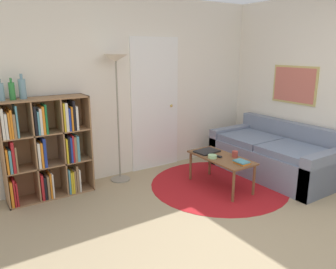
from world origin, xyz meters
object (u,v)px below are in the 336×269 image
Objects in this scene: floor_lamp at (116,74)px; cup at (235,154)px; bottle_right at (22,89)px; bottle_middle at (12,91)px; bowl at (212,156)px; bookshelf at (46,148)px; coffee_table at (221,160)px; couch at (275,156)px; laptop at (207,151)px; bottle_left at (0,92)px.

cup is (1.19, -1.11, -1.05)m from floor_lamp.
floor_lamp is 1.20m from bottle_right.
bowl is at bearing -24.21° from bottle_middle.
floor_lamp is (1.00, -0.01, 0.88)m from bookshelf.
coffee_table is (1.04, -1.00, -1.14)m from floor_lamp.
bowl is 2.51m from bottle_right.
bottle_middle is (-2.35, 1.02, 1.00)m from coffee_table.
cup is (-0.90, -0.04, 0.20)m from couch.
bottle_middle is (-2.32, 0.75, 0.94)m from laptop.
bookshelf is at bearing 160.68° from couch.
bottle_left is 0.99× the size of bottle_middle.
bottle_right reaches higher than laptop.
bottle_middle is at bearing 162.13° from couch.
bowl is (-0.13, 0.03, 0.07)m from coffee_table.
bookshelf is at bearing -6.87° from bottle_right.
couch is 3.74m from bottle_middle.
bowl is at bearing -46.83° from floor_lamp.
bottle_right is (-2.23, 1.03, 1.02)m from coffee_table.
bottle_left is at bearing -175.03° from bottle_right.
couch is at bearing -18.62° from bottle_right.
floor_lamp is at bearing -1.76° from bottle_right.
bottle_right reaches higher than cup.
bottle_right is at bearing 154.38° from bowl.
coffee_table is 0.21m from cup.
cup is 2.89m from bottle_middle.
bottle_left is 0.85× the size of bottle_right.
bookshelf is at bearing -0.36° from bottle_left.
bottle_middle is at bearing -174.95° from bottle_right.
bookshelf is 5.12× the size of bottle_left.
bookshelf is 10.57× the size of bowl.
bottle_right reaches higher than bowl.
floor_lamp is at bearing 133.17° from bowl.
floor_lamp is at bearing 136.31° from coffee_table.
bowl is 0.48× the size of bottle_middle.
floor_lamp is 7.15× the size of bottle_left.
laptop is at bearing -35.55° from floor_lamp.
bottle_middle is (-0.31, 0.01, 0.74)m from bookshelf.
cup is 2.99m from bottle_left.
coffee_table is at bearing -26.35° from bookshelf.
cup is (0.28, -0.14, 0.02)m from bowl.
laptop is 2.90× the size of bowl.
coffee_table is at bearing 176.09° from couch.
couch is (3.09, -1.08, -0.37)m from bookshelf.
coffee_table is 3.26× the size of bottle_right.
bottle_middle reaches higher than bottle_left.
floor_lamp is 1.31m from bottle_middle.
bookshelf is at bearing 152.82° from cup.
floor_lamp is 21.49× the size of cup.
floor_lamp is at bearing -1.15° from bottle_middle.
bowl is 0.31m from cup.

